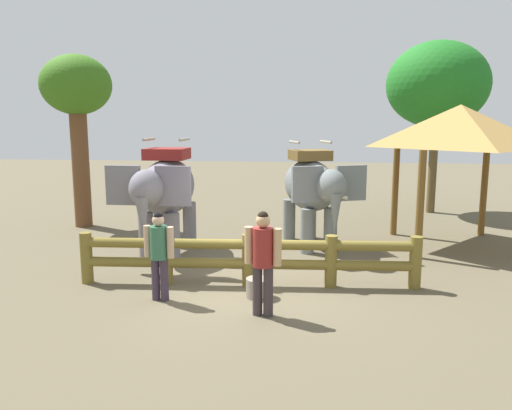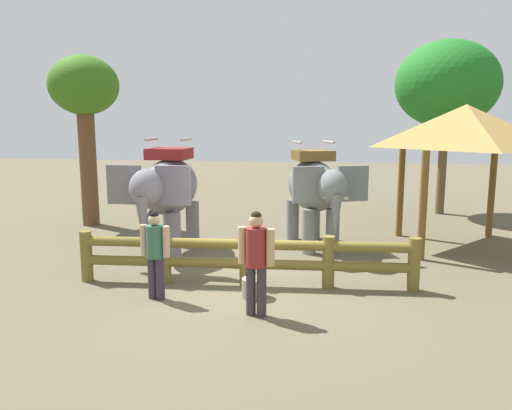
# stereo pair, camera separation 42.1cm
# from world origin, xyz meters

# --- Properties ---
(ground_plane) EXTENTS (60.00, 60.00, 0.00)m
(ground_plane) POSITION_xyz_m (0.00, 0.00, 0.00)
(ground_plane) COLOR brown
(log_fence) EXTENTS (6.82, 0.61, 1.05)m
(log_fence) POSITION_xyz_m (-0.00, 0.29, 0.60)
(log_fence) COLOR brown
(log_fence) RESTS_ON ground
(elephant_near_left) EXTENTS (1.90, 3.31, 2.86)m
(elephant_near_left) POSITION_xyz_m (-2.28, 2.39, 1.60)
(elephant_near_left) COLOR slate
(elephant_near_left) RESTS_ON ground
(elephant_center) EXTENTS (2.30, 3.29, 2.76)m
(elephant_center) POSITION_xyz_m (1.25, 3.56, 1.55)
(elephant_center) COLOR slate
(elephant_center) RESTS_ON ground
(tourist_woman_in_black) EXTENTS (0.63, 0.41, 1.81)m
(tourist_woman_in_black) POSITION_xyz_m (0.44, -1.24, 1.05)
(tourist_woman_in_black) COLOR #372E32
(tourist_woman_in_black) RESTS_ON ground
(tourist_man_in_blue) EXTENTS (0.58, 0.37, 1.65)m
(tourist_man_in_blue) POSITION_xyz_m (-1.51, -0.71, 0.96)
(tourist_man_in_blue) COLOR #392C3D
(tourist_man_in_blue) RESTS_ON ground
(thatched_shelter) EXTENTS (3.63, 3.63, 3.67)m
(thatched_shelter) POSITION_xyz_m (4.96, 4.12, 3.09)
(thatched_shelter) COLOR brown
(thatched_shelter) RESTS_ON ground
(tree_far_left) EXTENTS (3.46, 3.46, 5.95)m
(tree_far_left) POSITION_xyz_m (5.49, 9.04, 4.46)
(tree_far_left) COLOR brown
(tree_far_left) RESTS_ON ground
(tree_back_center) EXTENTS (2.10, 2.10, 5.21)m
(tree_back_center) POSITION_xyz_m (-5.82, 5.42, 4.04)
(tree_back_center) COLOR brown
(tree_back_center) RESTS_ON ground
(feed_bucket) EXTENTS (0.45, 0.45, 0.36)m
(feed_bucket) POSITION_xyz_m (0.27, -0.36, 0.18)
(feed_bucket) COLOR gray
(feed_bucket) RESTS_ON ground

